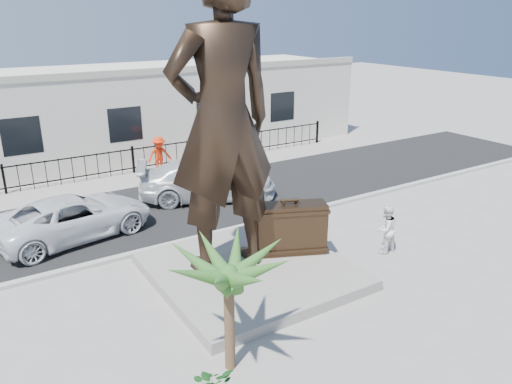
{
  "coord_description": "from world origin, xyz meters",
  "views": [
    {
      "loc": [
        -7.11,
        -9.29,
        7.05
      ],
      "look_at": [
        0.0,
        2.0,
        2.3
      ],
      "focal_mm": 35.0,
      "sensor_mm": 36.0,
      "label": 1
    }
  ],
  "objects_px": {
    "statue": "(222,122)",
    "car_white": "(74,217)",
    "suitcase": "(289,228)",
    "tourist": "(386,229)"
  },
  "relations": [
    {
      "from": "tourist",
      "to": "car_white",
      "type": "xyz_separation_m",
      "value": [
        -7.91,
        6.34,
        -0.06
      ]
    },
    {
      "from": "suitcase",
      "to": "tourist",
      "type": "height_order",
      "value": "suitcase"
    },
    {
      "from": "suitcase",
      "to": "statue",
      "type": "bearing_deg",
      "value": -164.8
    },
    {
      "from": "statue",
      "to": "tourist",
      "type": "bearing_deg",
      "value": 166.42
    },
    {
      "from": "statue",
      "to": "car_white",
      "type": "distance_m",
      "value": 6.86
    },
    {
      "from": "statue",
      "to": "suitcase",
      "type": "relative_size",
      "value": 3.78
    },
    {
      "from": "statue",
      "to": "suitcase",
      "type": "height_order",
      "value": "statue"
    },
    {
      "from": "suitcase",
      "to": "tourist",
      "type": "xyz_separation_m",
      "value": [
        2.89,
        -1.12,
        -0.29
      ]
    },
    {
      "from": "suitcase",
      "to": "car_white",
      "type": "distance_m",
      "value": 7.25
    },
    {
      "from": "tourist",
      "to": "suitcase",
      "type": "bearing_deg",
      "value": -25.89
    }
  ]
}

